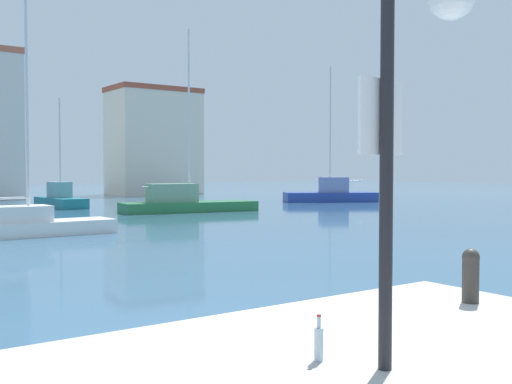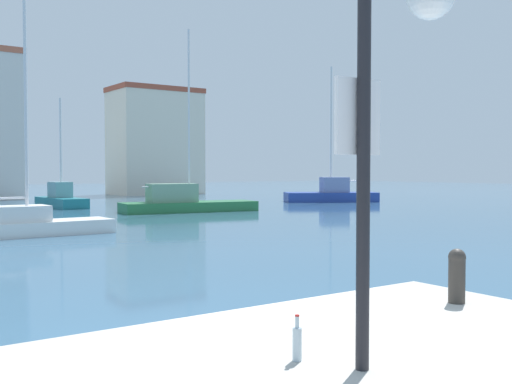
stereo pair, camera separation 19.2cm
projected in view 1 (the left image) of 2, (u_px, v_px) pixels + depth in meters
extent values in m
plane|color=#38607F|center=(263.00, 216.00, 32.52)|extent=(160.00, 160.00, 0.00)
cylinder|color=black|center=(387.00, 103.00, 4.43)|extent=(0.10, 0.10, 3.91)
cube|color=white|center=(381.00, 117.00, 4.48)|extent=(0.44, 0.03, 0.56)
cylinder|color=red|center=(379.00, 109.00, 4.49)|extent=(0.24, 0.01, 0.24)
cylinder|color=silver|center=(319.00, 344.00, 4.70)|extent=(0.07, 0.07, 0.26)
cylinder|color=silver|center=(319.00, 322.00, 4.69)|extent=(0.03, 0.03, 0.09)
cylinder|color=#B21E19|center=(319.00, 315.00, 4.69)|extent=(0.04, 0.04, 0.01)
cylinder|color=#38332D|center=(471.00, 280.00, 6.75)|extent=(0.18, 0.18, 0.51)
sphere|color=#38332D|center=(471.00, 257.00, 6.74)|extent=(0.19, 0.19, 0.19)
cube|color=#28703D|center=(189.00, 207.00, 35.99)|extent=(8.26, 3.55, 0.58)
cube|color=gray|center=(172.00, 193.00, 35.49)|extent=(2.97, 1.90, 1.08)
cylinder|color=silver|center=(189.00, 116.00, 35.79)|extent=(0.12, 0.12, 10.12)
cylinder|color=silver|center=(166.00, 187.00, 35.31)|extent=(2.78, 0.52, 0.08)
cube|color=#233D93|center=(330.00, 197.00, 47.25)|extent=(7.34, 5.51, 0.73)
cube|color=#6E7DB1|center=(334.00, 185.00, 47.25)|extent=(2.61, 2.55, 1.18)
cylinder|color=silver|center=(330.00, 130.00, 47.07)|extent=(0.12, 0.12, 9.69)
cylinder|color=silver|center=(346.00, 181.00, 47.35)|extent=(2.20, 1.26, 0.08)
cube|color=#1E707A|center=(61.00, 203.00, 39.90)|extent=(2.03, 5.32, 0.65)
cube|color=#6B9CA2|center=(60.00, 190.00, 40.01)|extent=(1.24, 1.62, 1.03)
cylinder|color=silver|center=(60.00, 148.00, 39.77)|extent=(0.12, 0.12, 6.52)
cube|color=white|center=(29.00, 229.00, 22.71)|extent=(6.34, 1.88, 0.54)
cube|color=silver|center=(19.00, 214.00, 22.48)|extent=(2.21, 1.39, 0.60)
cylinder|color=silver|center=(27.00, 110.00, 22.55)|extent=(0.12, 0.12, 8.30)
cube|color=beige|center=(154.00, 144.00, 61.70)|extent=(8.55, 5.43, 10.22)
cube|color=#9E4733|center=(154.00, 91.00, 61.50)|extent=(8.72, 5.54, 0.50)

